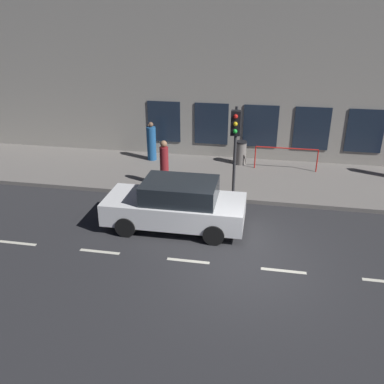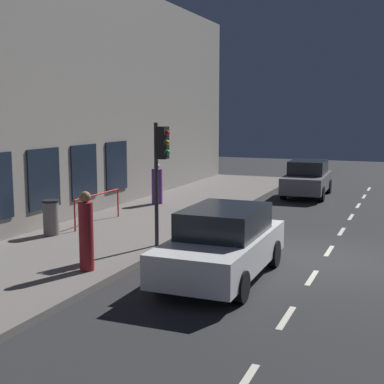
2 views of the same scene
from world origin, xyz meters
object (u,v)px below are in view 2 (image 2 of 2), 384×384
(traffic_light, at_px, (161,156))
(pedestrian_2, at_px, (86,233))
(pedestrian_0, at_px, (157,185))
(trash_bin, at_px, (51,217))
(parked_car_0, at_px, (307,178))
(parked_car_1, at_px, (223,243))

(traffic_light, relative_size, pedestrian_2, 1.82)
(pedestrian_0, bearing_deg, traffic_light, -136.72)
(trash_bin, bearing_deg, traffic_light, 179.90)
(parked_car_0, bearing_deg, pedestrian_2, 78.48)
(traffic_light, xyz_separation_m, pedestrian_0, (3.14, -6.16, -1.69))
(traffic_light, distance_m, pedestrian_2, 3.15)
(traffic_light, height_order, parked_car_1, traffic_light)
(parked_car_0, xyz_separation_m, pedestrian_2, (2.33, 14.06, 0.22))
(traffic_light, relative_size, parked_car_1, 0.75)
(pedestrian_0, bearing_deg, parked_car_0, -26.83)
(traffic_light, height_order, parked_car_0, traffic_light)
(parked_car_0, relative_size, pedestrian_0, 2.68)
(traffic_light, bearing_deg, parked_car_0, -98.76)
(pedestrian_2, bearing_deg, traffic_light, -80.11)
(parked_car_0, bearing_deg, pedestrian_0, 44.78)
(parked_car_0, distance_m, trash_bin, 12.55)
(pedestrian_2, height_order, trash_bin, pedestrian_2)
(traffic_light, relative_size, pedestrian_0, 2.06)
(parked_car_0, height_order, trash_bin, parked_car_0)
(parked_car_0, relative_size, pedestrian_2, 2.36)
(parked_car_0, distance_m, pedestrian_0, 7.15)
(traffic_light, height_order, trash_bin, traffic_light)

